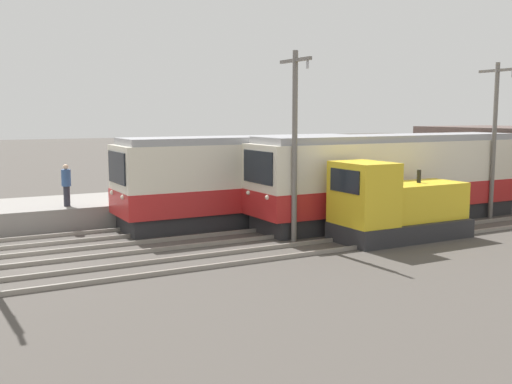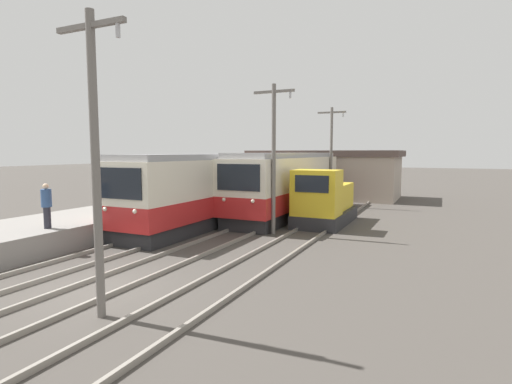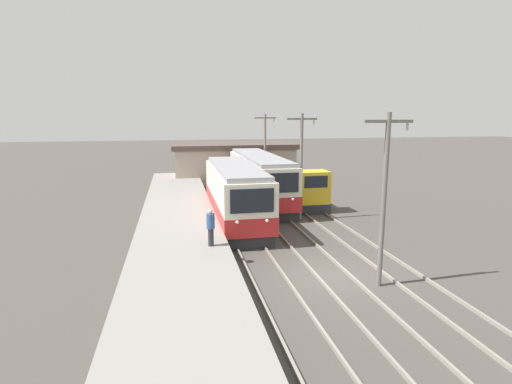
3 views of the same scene
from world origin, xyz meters
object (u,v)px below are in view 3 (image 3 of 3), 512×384
object	(u,v)px
catenary_mast_mid	(301,163)
person_on_platform	(211,226)
commuter_train_left	(235,197)
commuter_train_center	(259,181)
shunting_locomotive	(305,192)
catenary_mast_near	(384,194)
catenary_mast_far	(265,150)

from	to	relation	value
catenary_mast_mid	person_on_platform	xyz separation A→B (m)	(-6.54, -6.96, -1.92)
commuter_train_left	commuter_train_center	bearing A→B (deg)	64.04
shunting_locomotive	catenary_mast_mid	bearing A→B (deg)	-112.73
shunting_locomotive	catenary_mast_near	size ratio (longest dim) A/B	0.77
commuter_train_center	catenary_mast_far	world-z (taller)	catenary_mast_far
shunting_locomotive	catenary_mast_far	world-z (taller)	catenary_mast_far
catenary_mast_near	person_on_platform	size ratio (longest dim) A/B	4.03
commuter_train_center	catenary_mast_mid	size ratio (longest dim) A/B	1.92
catenary_mast_near	catenary_mast_mid	distance (m)	10.60
catenary_mast_mid	catenary_mast_far	size ratio (longest dim) A/B	1.00
commuter_train_center	catenary_mast_mid	world-z (taller)	catenary_mast_mid
commuter_train_left	catenary_mast_near	xyz separation A→B (m)	(4.31, -10.79, 2.07)
catenary_mast_near	catenary_mast_far	world-z (taller)	same
shunting_locomotive	catenary_mast_mid	distance (m)	4.67
catenary_mast_far	person_on_platform	size ratio (longest dim) A/B	4.03
shunting_locomotive	catenary_mast_mid	xyz separation A→B (m)	(-1.49, -3.56, 2.62)
shunting_locomotive	catenary_mast_mid	world-z (taller)	catenary_mast_mid
catenary_mast_near	person_on_platform	xyz separation A→B (m)	(-6.54, 3.64, -1.92)
catenary_mast_near	person_on_platform	world-z (taller)	catenary_mast_near
commuter_train_left	shunting_locomotive	xyz separation A→B (m)	(5.80, 3.37, -0.54)
shunting_locomotive	person_on_platform	size ratio (longest dim) A/B	3.09
catenary_mast_far	person_on_platform	distance (m)	18.84
commuter_train_center	shunting_locomotive	xyz separation A→B (m)	(3.00, -2.38, -0.57)
catenary_mast_near	catenary_mast_mid	size ratio (longest dim) A/B	1.00
catenary_mast_near	commuter_train_left	bearing A→B (deg)	111.77
commuter_train_left	catenary_mast_far	xyz separation A→B (m)	(4.31, 10.41, 2.07)
commuter_train_left	catenary_mast_near	distance (m)	11.80
shunting_locomotive	person_on_platform	bearing A→B (deg)	-127.35
commuter_train_center	catenary_mast_near	distance (m)	16.73
shunting_locomotive	catenary_mast_mid	size ratio (longest dim) A/B	0.77
catenary_mast_far	catenary_mast_mid	bearing A→B (deg)	-90.00
commuter_train_left	catenary_mast_near	size ratio (longest dim) A/B	1.63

